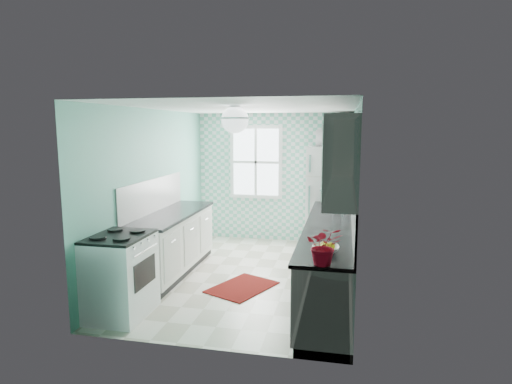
% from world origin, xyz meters
% --- Properties ---
extents(floor, '(3.00, 4.40, 0.02)m').
position_xyz_m(floor, '(0.00, 0.00, -0.01)').
color(floor, silver).
rests_on(floor, ground).
extents(ceiling, '(3.00, 4.40, 0.02)m').
position_xyz_m(ceiling, '(0.00, 0.00, 2.51)').
color(ceiling, white).
rests_on(ceiling, wall_back).
extents(wall_back, '(3.00, 0.02, 2.50)m').
position_xyz_m(wall_back, '(0.00, 2.21, 1.25)').
color(wall_back, '#60AC96').
rests_on(wall_back, floor).
extents(wall_front, '(3.00, 0.02, 2.50)m').
position_xyz_m(wall_front, '(0.00, -2.21, 1.25)').
color(wall_front, '#60AC96').
rests_on(wall_front, floor).
extents(wall_left, '(0.02, 4.40, 2.50)m').
position_xyz_m(wall_left, '(-1.51, 0.00, 1.25)').
color(wall_left, '#60AC96').
rests_on(wall_left, floor).
extents(wall_right, '(0.02, 4.40, 2.50)m').
position_xyz_m(wall_right, '(1.51, 0.00, 1.25)').
color(wall_right, '#60AC96').
rests_on(wall_right, floor).
extents(accent_wall, '(3.00, 0.01, 2.50)m').
position_xyz_m(accent_wall, '(0.00, 2.19, 1.25)').
color(accent_wall, '#6AC3A6').
rests_on(accent_wall, wall_back).
extents(window, '(1.04, 0.05, 1.44)m').
position_xyz_m(window, '(-0.35, 2.16, 1.55)').
color(window, white).
rests_on(window, wall_back).
extents(backsplash_right, '(0.02, 3.60, 0.51)m').
position_xyz_m(backsplash_right, '(1.49, -0.40, 1.20)').
color(backsplash_right, white).
rests_on(backsplash_right, wall_right).
extents(backsplash_left, '(0.02, 2.15, 0.51)m').
position_xyz_m(backsplash_left, '(-1.49, -0.07, 1.20)').
color(backsplash_left, white).
rests_on(backsplash_left, wall_left).
extents(upper_cabinets_right, '(0.33, 3.20, 0.90)m').
position_xyz_m(upper_cabinets_right, '(1.33, -0.60, 1.90)').
color(upper_cabinets_right, silver).
rests_on(upper_cabinets_right, wall_right).
extents(upper_cabinet_fridge, '(0.40, 0.74, 0.40)m').
position_xyz_m(upper_cabinet_fridge, '(1.30, 1.83, 2.25)').
color(upper_cabinet_fridge, silver).
rests_on(upper_cabinet_fridge, wall_right).
extents(ceiling_light, '(0.34, 0.34, 0.35)m').
position_xyz_m(ceiling_light, '(0.00, -0.80, 2.32)').
color(ceiling_light, silver).
rests_on(ceiling_light, ceiling).
extents(base_cabinets_right, '(0.60, 3.60, 0.90)m').
position_xyz_m(base_cabinets_right, '(1.20, -0.40, 0.45)').
color(base_cabinets_right, white).
rests_on(base_cabinets_right, floor).
extents(countertop_right, '(0.63, 3.60, 0.04)m').
position_xyz_m(countertop_right, '(1.19, -0.40, 0.92)').
color(countertop_right, black).
rests_on(countertop_right, base_cabinets_right).
extents(base_cabinets_left, '(0.60, 2.15, 0.90)m').
position_xyz_m(base_cabinets_left, '(-1.20, -0.07, 0.45)').
color(base_cabinets_left, white).
rests_on(base_cabinets_left, floor).
extents(countertop_left, '(0.63, 2.15, 0.04)m').
position_xyz_m(countertop_left, '(-1.19, -0.07, 0.92)').
color(countertop_left, black).
rests_on(countertop_left, base_cabinets_left).
extents(fridge, '(0.82, 0.81, 1.89)m').
position_xyz_m(fridge, '(1.11, 1.80, 0.94)').
color(fridge, white).
rests_on(fridge, floor).
extents(stove, '(0.64, 0.80, 0.97)m').
position_xyz_m(stove, '(-1.20, -1.64, 0.50)').
color(stove, white).
rests_on(stove, floor).
extents(sink, '(0.44, 0.37, 0.53)m').
position_xyz_m(sink, '(1.20, 0.60, 0.93)').
color(sink, silver).
rests_on(sink, countertop_right).
extents(rug, '(0.99, 1.13, 0.01)m').
position_xyz_m(rug, '(0.01, -0.49, 0.01)').
color(rug, maroon).
rests_on(rug, floor).
extents(dish_towel, '(0.06, 0.21, 0.32)m').
position_xyz_m(dish_towel, '(0.89, 0.65, 0.48)').
color(dish_towel, '#66AAAA').
rests_on(dish_towel, base_cabinets_right).
extents(fruit_bowl, '(0.29, 0.29, 0.07)m').
position_xyz_m(fruit_bowl, '(1.20, -1.70, 0.97)').
color(fruit_bowl, white).
rests_on(fruit_bowl, countertop_right).
extents(potted_plant, '(0.37, 0.33, 0.37)m').
position_xyz_m(potted_plant, '(1.20, -2.12, 1.13)').
color(potted_plant, '#B32823').
rests_on(potted_plant, countertop_right).
extents(soap_bottle, '(0.11, 0.11, 0.21)m').
position_xyz_m(soap_bottle, '(1.25, 0.70, 1.04)').
color(soap_bottle, '#A5BEC3').
rests_on(soap_bottle, countertop_right).
extents(microwave, '(0.53, 0.36, 0.29)m').
position_xyz_m(microwave, '(1.11, 1.80, 2.04)').
color(microwave, silver).
rests_on(microwave, fridge).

